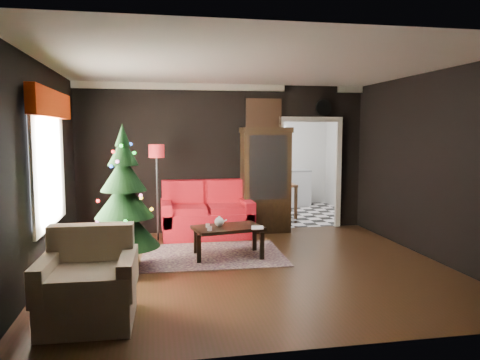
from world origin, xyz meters
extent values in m
plane|color=black|center=(0.00, 0.00, 0.00)|extent=(5.50, 5.50, 0.00)
plane|color=white|center=(0.00, 0.00, 2.80)|extent=(5.50, 5.50, 0.00)
plane|color=black|center=(0.00, 2.50, 1.40)|extent=(5.50, 0.00, 5.50)
plane|color=black|center=(0.00, -2.50, 1.40)|extent=(5.50, 0.00, 5.50)
plane|color=black|center=(-2.75, 0.00, 1.40)|extent=(0.00, 5.50, 5.50)
plane|color=black|center=(2.75, 0.00, 1.40)|extent=(0.00, 5.50, 5.50)
cube|color=white|center=(-2.71, 0.20, 1.45)|extent=(0.05, 1.60, 1.40)
cube|color=#A32706|center=(-2.63, 0.20, 2.27)|extent=(0.12, 2.10, 0.35)
plane|color=white|center=(1.70, 4.00, 0.00)|extent=(3.00, 3.00, 0.00)
cube|color=white|center=(1.70, 5.45, 1.70)|extent=(0.70, 0.06, 0.70)
cube|color=#3D2531|center=(-0.46, 0.73, 0.01)|extent=(2.22, 1.65, 0.01)
cylinder|color=silver|center=(-0.55, 0.61, 0.50)|extent=(0.08, 0.08, 0.06)
cylinder|color=white|center=(-0.55, 0.37, 0.50)|extent=(0.08, 0.08, 0.06)
imported|color=gray|center=(0.08, 0.41, 0.59)|extent=(0.18, 0.05, 0.24)
cylinder|color=white|center=(1.95, 2.45, 2.38)|extent=(0.32, 0.32, 0.06)
cube|color=#B27440|center=(0.75, 2.46, 2.25)|extent=(0.62, 0.05, 0.52)
cube|color=silver|center=(1.70, 5.20, 0.45)|extent=(1.80, 0.60, 0.90)
camera|label=1|loc=(-1.32, -6.19, 1.91)|focal=34.40mm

